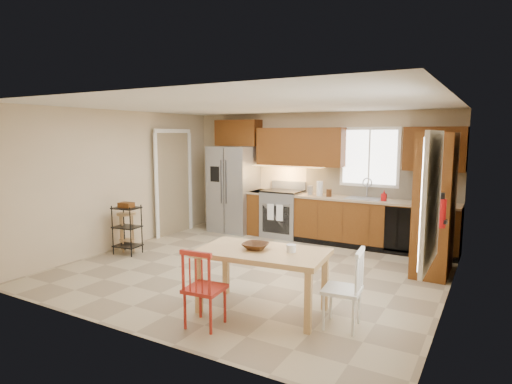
{
  "coord_description": "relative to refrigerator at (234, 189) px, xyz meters",
  "views": [
    {
      "loc": [
        3.23,
        -5.52,
        2.07
      ],
      "look_at": [
        -0.16,
        0.4,
        1.15
      ],
      "focal_mm": 30.0,
      "sensor_mm": 36.0,
      "label": 1
    }
  ],
  "objects": [
    {
      "name": "chair_red",
      "position": [
        2.25,
        -4.07,
        -0.47
      ],
      "size": [
        0.45,
        0.45,
        0.87
      ],
      "primitive_type": null,
      "rotation": [
        0.0,
        0.0,
        0.1
      ],
      "color": "maroon",
      "rests_on": "floor"
    },
    {
      "name": "sink",
      "position": [
        2.8,
        0.08,
        -0.05
      ],
      "size": [
        0.62,
        0.46,
        0.16
      ],
      "primitive_type": "cube",
      "color": "gray",
      "rests_on": "base_cabinet_run"
    },
    {
      "name": "paper_towel",
      "position": [
        1.95,
        0.03,
        0.13
      ],
      "size": [
        0.12,
        0.12,
        0.28
      ],
      "primitive_type": "cylinder",
      "color": "white",
      "rests_on": "base_cabinet_run"
    },
    {
      "name": "floor",
      "position": [
        1.7,
        -2.12,
        -0.91
      ],
      "size": [
        5.5,
        5.5,
        0.0
      ],
      "primitive_type": "plane",
      "color": "tan",
      "rests_on": "ground"
    },
    {
      "name": "doorway",
      "position": [
        -0.97,
        -0.82,
        0.14
      ],
      "size": [
        0.04,
        0.95,
        2.1
      ],
      "primitive_type": "cube",
      "color": "#8C7A59",
      "rests_on": "wall_left"
    },
    {
      "name": "chair_white",
      "position": [
        3.55,
        -3.37,
        -0.47
      ],
      "size": [
        0.45,
        0.45,
        0.87
      ],
      "primitive_type": null,
      "rotation": [
        0.0,
        0.0,
        1.67
      ],
      "color": "white",
      "rests_on": "floor"
    },
    {
      "name": "pantry",
      "position": [
        4.13,
        -0.93,
        0.14
      ],
      "size": [
        0.5,
        0.95,
        2.1
      ],
      "primitive_type": "cube",
      "color": "#603411",
      "rests_on": "floor"
    },
    {
      "name": "window_right",
      "position": [
        4.38,
        -3.27,
        0.54
      ],
      "size": [
        0.04,
        1.02,
        1.32
      ],
      "primitive_type": "cube",
      "color": "white",
      "rests_on": "wall_right"
    },
    {
      "name": "table_bowl",
      "position": [
        2.5,
        -3.42,
        -0.18
      ],
      "size": [
        0.33,
        0.33,
        0.07
      ],
      "primitive_type": "imported",
      "rotation": [
        0.0,
        0.0,
        0.1
      ],
      "color": "#492813",
      "rests_on": "dining_table"
    },
    {
      "name": "canister_wood",
      "position": [
        2.15,
        -0.0,
        0.06
      ],
      "size": [
        0.1,
        0.1,
        0.14
      ],
      "primitive_type": "cylinder",
      "color": "#492813",
      "rests_on": "base_cabinet_run"
    },
    {
      "name": "wall_back",
      "position": [
        1.7,
        0.38,
        0.34
      ],
      "size": [
        5.5,
        0.02,
        2.5
      ],
      "primitive_type": "cube",
      "color": "#CCB793",
      "rests_on": "ground"
    },
    {
      "name": "wall_left",
      "position": [
        -1.05,
        -2.12,
        0.34
      ],
      "size": [
        0.02,
        5.0,
        2.5
      ],
      "primitive_type": "cube",
      "color": "#CCB793",
      "rests_on": "ground"
    },
    {
      "name": "wall_right",
      "position": [
        4.45,
        -2.12,
        0.34
      ],
      "size": [
        0.02,
        5.0,
        2.5
      ],
      "primitive_type": "cube",
      "color": "#CCB793",
      "rests_on": "ground"
    },
    {
      "name": "backsplash",
      "position": [
        2.99,
        0.36,
        0.27
      ],
      "size": [
        2.92,
        0.03,
        0.55
      ],
      "primitive_type": "cube",
      "color": "beige",
      "rests_on": "wall_back"
    },
    {
      "name": "upper_over_fridge",
      "position": [
        0.0,
        0.2,
        1.19
      ],
      "size": [
        1.0,
        0.35,
        0.55
      ],
      "primitive_type": "cube",
      "color": "#603610",
      "rests_on": "wall_back"
    },
    {
      "name": "wall_front",
      "position": [
        1.7,
        -4.62,
        0.34
      ],
      "size": [
        5.5,
        0.02,
        2.5
      ],
      "primitive_type": "cube",
      "color": "#CCB793",
      "rests_on": "ground"
    },
    {
      "name": "undercab_glow",
      "position": [
        1.15,
        0.17,
        0.52
      ],
      "size": [
        1.6,
        0.3,
        0.01
      ],
      "primitive_type": "cube",
      "color": "#FFBF66",
      "rests_on": "wall_back"
    },
    {
      "name": "range_stove",
      "position": [
        1.15,
        0.06,
        -0.45
      ],
      "size": [
        0.76,
        0.63,
        0.92
      ],
      "primitive_type": "cube",
      "color": "gray",
      "rests_on": "floor"
    },
    {
      "name": "dining_table",
      "position": [
        2.6,
        -3.42,
        -0.55
      ],
      "size": [
        1.56,
        0.98,
        0.72
      ],
      "primitive_type": null,
      "rotation": [
        0.0,
        0.0,
        0.1
      ],
      "color": "tan",
      "rests_on": "floor"
    },
    {
      "name": "soap_bottle",
      "position": [
        3.18,
        -0.02,
        0.09
      ],
      "size": [
        0.09,
        0.09,
        0.19
      ],
      "primitive_type": "imported",
      "color": "#B40C0E",
      "rests_on": "base_cabinet_run"
    },
    {
      "name": "fire_extinguisher",
      "position": [
        4.33,
        -1.98,
        0.19
      ],
      "size": [
        0.12,
        0.12,
        0.36
      ],
      "primitive_type": "cylinder",
      "color": "#B40C0E",
      "rests_on": "wall_right"
    },
    {
      "name": "window_back",
      "position": [
        2.8,
        0.35,
        0.74
      ],
      "size": [
        1.12,
        0.04,
        1.12
      ],
      "primitive_type": "cube",
      "color": "white",
      "rests_on": "wall_back"
    },
    {
      "name": "base_cabinet_narrow",
      "position": [
        0.6,
        0.08,
        -0.46
      ],
      "size": [
        0.3,
        0.6,
        0.9
      ],
      "primitive_type": "cube",
      "color": "#603411",
      "rests_on": "floor"
    },
    {
      "name": "table_jar",
      "position": [
        2.92,
        -3.33,
        -0.15
      ],
      "size": [
        0.11,
        0.11,
        0.12
      ],
      "primitive_type": "cylinder",
      "rotation": [
        0.0,
        0.0,
        0.1
      ],
      "color": "white",
      "rests_on": "dining_table"
    },
    {
      "name": "dishwasher",
      "position": [
        3.55,
        -0.22,
        -0.46
      ],
      "size": [
        0.6,
        0.02,
        0.78
      ],
      "primitive_type": "cube",
      "color": "black",
      "rests_on": "floor"
    },
    {
      "name": "canister_steel",
      "position": [
        1.75,
        0.03,
        0.08
      ],
      "size": [
        0.11,
        0.11,
        0.18
      ],
      "primitive_type": "cylinder",
      "color": "gray",
      "rests_on": "base_cabinet_run"
    },
    {
      "name": "ceiling",
      "position": [
        1.7,
        -2.12,
        1.59
      ],
      "size": [
        5.5,
        5.0,
        0.02
      ],
      "primitive_type": "cube",
      "color": "silver",
      "rests_on": "ground"
    },
    {
      "name": "bar_stool",
      "position": [
        -0.78,
        -2.31,
        -0.56
      ],
      "size": [
        0.4,
        0.4,
        0.69
      ],
      "primitive_type": null,
      "rotation": [
        0.0,
        0.0,
        0.22
      ],
      "color": "tan",
      "rests_on": "floor"
    },
    {
      "name": "utility_cart",
      "position": [
        -0.63,
        -2.45,
        -0.48
      ],
      "size": [
        0.46,
        0.38,
        0.86
      ],
      "primitive_type": null,
      "rotation": [
        0.0,
        0.0,
        0.11
      ],
      "color": "black",
      "rests_on": "floor"
    },
    {
      "name": "refrigerator",
      "position": [
        0.0,
        0.0,
        0.0
      ],
      "size": [
        0.92,
        0.75,
        1.82
      ],
      "primitive_type": "cube",
      "color": "gray",
      "rests_on": "floor"
    },
    {
      "name": "base_cabinet_run",
      "position": [
        2.99,
        0.08,
        -0.46
      ],
      "size": [
        2.92,
        0.6,
        0.9
      ],
      "primitive_type": "cube",
      "color": "#603411",
      "rests_on": "floor"
    },
    {
      "name": "upper_right_block",
      "position": [
        3.95,
        0.2,
        0.92
      ],
      "size": [
        1.0,
        0.35,
        0.75
      ],
      "primitive_type": "cube",
      "color": "#603610",
      "rests_on": "wall_back"
    },
    {
      "name": "upper_left_block",
      "position": [
        1.45,
        0.2,
        0.92
      ],
      "size": [
        1.8,
        0.35,
        0.75
      ],
      "primitive_type": "cube",
      "color": "#603610",
      "rests_on": "wall_back"
    }
  ]
}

